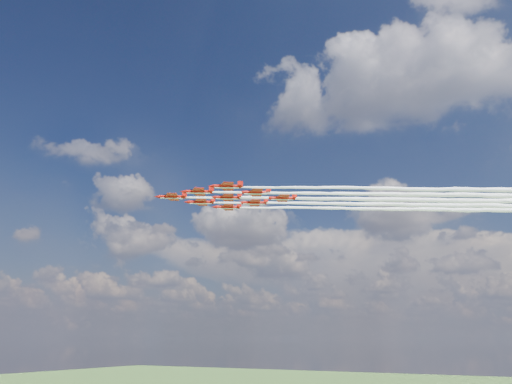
% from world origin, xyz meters
% --- Properties ---
extents(jet_lead, '(98.16, 61.55, 2.89)m').
position_xyz_m(jet_lead, '(31.74, 13.54, 77.00)').
color(jet_lead, '#B6110A').
extents(jet_row2_port, '(98.16, 61.55, 2.89)m').
position_xyz_m(jet_row2_port, '(43.80, 12.83, 77.00)').
color(jet_row2_port, '#B6110A').
extents(jet_row2_starb, '(98.16, 61.55, 2.89)m').
position_xyz_m(jet_row2_starb, '(36.65, 24.58, 77.00)').
color(jet_row2_starb, '#B6110A').
extents(jet_row3_port, '(98.16, 61.55, 2.89)m').
position_xyz_m(jet_row3_port, '(55.85, 12.12, 77.00)').
color(jet_row3_port, '#B6110A').
extents(jet_row3_centre, '(98.16, 61.55, 2.89)m').
position_xyz_m(jet_row3_centre, '(48.70, 23.87, 77.00)').
color(jet_row3_centre, '#B6110A').
extents(jet_row3_starb, '(98.16, 61.55, 2.89)m').
position_xyz_m(jet_row3_starb, '(41.56, 35.61, 77.00)').
color(jet_row3_starb, '#B6110A').
extents(jet_row4_port, '(98.16, 61.55, 2.89)m').
position_xyz_m(jet_row4_port, '(60.76, 23.16, 77.00)').
color(jet_row4_port, '#B6110A').
extents(jet_row4_starb, '(98.16, 61.55, 2.89)m').
position_xyz_m(jet_row4_starb, '(53.61, 34.90, 77.00)').
color(jet_row4_starb, '#B6110A').
extents(jet_tail, '(98.16, 61.55, 2.89)m').
position_xyz_m(jet_tail, '(65.67, 34.19, 77.00)').
color(jet_tail, '#B6110A').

